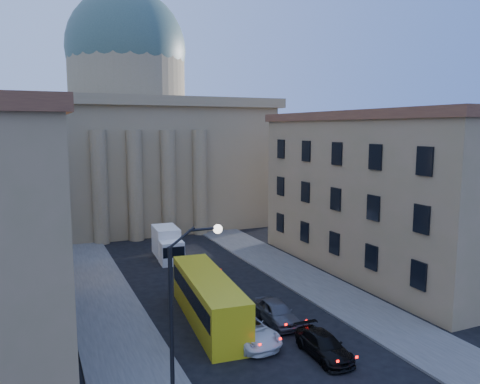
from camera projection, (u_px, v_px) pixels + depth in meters
name	position (u px, v px, depth m)	size (l,w,h in m)	color
sidewalk_left	(116.00, 331.00, 30.52)	(5.00, 60.00, 0.15)	#54514D
sidewalk_right	(332.00, 294.00, 37.38)	(5.00, 60.00, 0.15)	#54514D
church	(130.00, 137.00, 66.23)	(68.02, 28.76, 36.60)	#867552
building_right	(385.00, 191.00, 43.43)	(11.60, 26.60, 14.70)	#9B7B5B
street_lamp	(182.00, 303.00, 21.38)	(2.62, 0.44, 8.83)	black
car_left_mid	(246.00, 330.00, 29.12)	(2.57, 5.57, 1.55)	white
car_right_mid	(324.00, 346.00, 27.22)	(1.86, 4.57, 1.33)	black
car_right_far	(276.00, 312.00, 31.88)	(1.85, 4.60, 1.57)	#4E4E53
car_right_distant	(203.00, 267.00, 42.57)	(1.46, 4.18, 1.38)	black
city_bus	(208.00, 298.00, 31.92)	(3.65, 11.62, 3.22)	gold
box_truck	(168.00, 245.00, 47.33)	(2.60, 5.86, 3.15)	white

